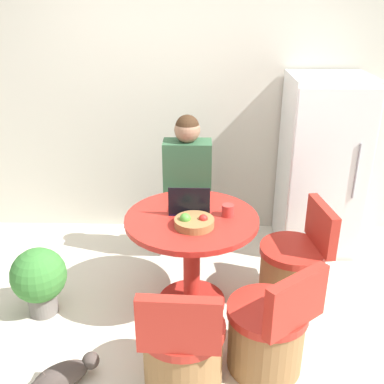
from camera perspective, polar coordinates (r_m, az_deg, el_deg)
The scene contains 13 objects.
ground_plane at distance 3.38m, azimuth -1.69°, elevation -17.14°, with size 12.00×12.00×0.00m, color beige.
wall_back at distance 4.28m, azimuth -0.76°, elevation 11.52°, with size 7.00×0.06×2.60m.
refrigerator at distance 4.20m, azimuth 16.05°, elevation 3.19°, with size 0.67×0.67×1.60m.
dining_table at distance 3.32m, azimuth -0.04°, elevation -6.84°, with size 0.96×0.96×0.76m.
chair_near_camera at distance 2.83m, azimuth -1.19°, elevation -19.64°, with size 0.51×0.51×0.79m.
chair_right_side at distance 3.62m, azimuth 12.76°, elevation -9.37°, with size 0.52×0.51×0.79m.
chair_near_right_corner at distance 2.99m, azimuth 9.64°, elevation -17.28°, with size 0.58×0.58×0.79m.
person_seated at distance 3.85m, azimuth -0.55°, elevation 1.24°, with size 0.40×0.37×1.34m.
laptop at distance 3.26m, azimuth -0.32°, elevation -1.75°, with size 0.29×0.24×0.22m.
fruit_bowl at distance 3.06m, azimuth 0.24°, elevation -3.83°, with size 0.27×0.27×0.10m.
coffee_cup at distance 3.21m, azimuth 4.58°, elevation -2.33°, with size 0.09×0.09×0.09m.
cat at distance 3.08m, azimuth -15.85°, elevation -21.32°, with size 0.42×0.31×0.16m.
potted_plant at distance 3.54m, azimuth -18.85°, elevation -10.28°, with size 0.41×0.41×0.53m.
Camera 1 is at (0.16, -2.54, 2.22)m, focal length 42.00 mm.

